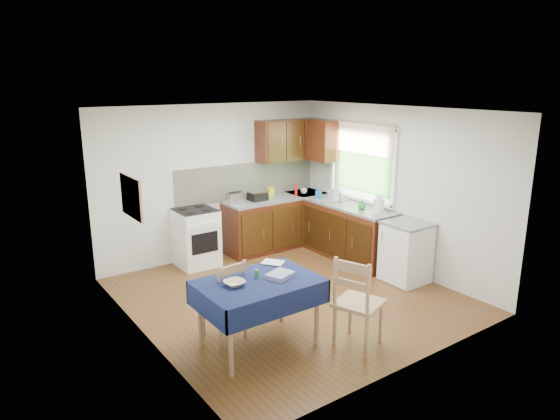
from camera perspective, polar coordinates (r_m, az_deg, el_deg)
floor at (r=6.93m, az=1.04°, el=-9.77°), size 4.20×4.20×0.00m
ceiling at (r=6.32m, az=1.15°, el=11.35°), size 4.00×4.20×0.02m
wall_back at (r=8.25m, az=-7.59°, el=3.26°), size 4.00×0.02×2.50m
wall_front at (r=5.05m, az=15.41°, el=-4.57°), size 4.00×0.02×2.50m
wall_left at (r=5.60m, az=-15.63°, el=-2.66°), size 0.02×4.20×2.50m
wall_right at (r=7.83m, az=12.97°, el=2.40°), size 0.02×4.20×2.50m
base_cabinets at (r=8.49m, az=3.42°, el=-2.02°), size 1.90×2.30×0.86m
worktop_back at (r=8.61m, az=-0.39°, el=1.36°), size 1.90×0.60×0.04m
worktop_right at (r=8.15m, az=8.02°, el=0.43°), size 0.60×1.70×0.04m
worktop_corner at (r=8.99m, az=3.01°, el=1.91°), size 0.60×0.60×0.04m
splashback at (r=8.56m, az=-3.69°, el=3.44°), size 2.70×0.02×0.60m
upper_cabinets at (r=8.72m, az=2.19°, el=7.99°), size 1.20×0.85×0.70m
stove at (r=7.97m, az=-9.57°, el=-3.10°), size 0.60×0.61×0.92m
window at (r=8.21m, az=9.36°, el=5.98°), size 0.04×1.48×1.26m
fridge at (r=7.48m, az=14.20°, el=-4.70°), size 0.58×0.60×0.89m
corkboard at (r=5.80m, az=-16.61°, el=1.42°), size 0.04×0.62×0.47m
dining_table at (r=5.45m, az=-2.49°, el=-9.08°), size 1.29×0.87×0.78m
chair_far at (r=5.71m, az=-6.19°, el=-9.91°), size 0.46×0.46×0.94m
chair_near at (r=5.54m, az=8.77°, el=-10.14°), size 0.60×0.60×1.06m
toaster at (r=8.15m, az=-5.16°, el=1.35°), size 0.27×0.17×0.21m
sandwich_press at (r=8.38m, az=-2.58°, el=1.67°), size 0.28×0.25×0.17m
sauce_bottle at (r=8.66m, az=1.84°, el=2.32°), size 0.05×0.05×0.23m
yellow_packet at (r=8.66m, az=-1.10°, el=2.10°), size 0.13×0.11×0.16m
dish_rack at (r=8.42m, az=6.38°, el=1.25°), size 0.38×0.29×0.18m
kettle at (r=7.73m, az=11.22°, el=0.64°), size 0.17×0.17×0.29m
cup at (r=8.87m, az=2.73°, el=2.18°), size 0.12×0.12×0.09m
soap_bottle_a at (r=8.29m, az=6.43°, el=2.04°), size 0.16×0.16×0.33m
soap_bottle_b at (r=8.55m, az=4.46°, el=2.03°), size 0.12×0.12×0.20m
soap_bottle_c at (r=7.86m, az=9.34°, el=0.57°), size 0.12×0.12×0.15m
plate_bowl at (r=5.29m, az=-5.22°, el=-8.33°), size 0.22×0.22×0.05m
book at (r=5.80m, az=-1.12°, el=-6.34°), size 0.29×0.31×0.02m
spice_jar at (r=5.47m, az=-2.67°, el=-7.27°), size 0.05×0.05×0.09m
tea_towel at (r=5.48m, az=0.00°, el=-7.45°), size 0.33×0.30×0.05m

